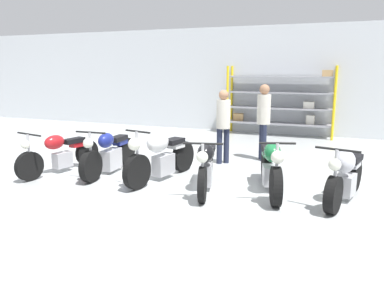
% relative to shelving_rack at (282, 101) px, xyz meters
% --- Properties ---
extents(ground_plane, '(30.00, 30.00, 0.00)m').
position_rel_shelving_rack_xyz_m(ground_plane, '(-0.99, -6.05, -1.14)').
color(ground_plane, '#B2B7B7').
extents(back_wall, '(30.00, 0.08, 3.60)m').
position_rel_shelving_rack_xyz_m(back_wall, '(-0.99, 0.36, 0.66)').
color(back_wall, silver).
rests_on(back_wall, ground_plane).
extents(shelving_rack, '(3.47, 0.63, 2.28)m').
position_rel_shelving_rack_xyz_m(shelving_rack, '(0.00, 0.00, 0.00)').
color(shelving_rack, yellow).
rests_on(shelving_rack, ground_plane).
extents(motorcycle_red, '(0.77, 2.03, 0.94)m').
position_rel_shelving_rack_xyz_m(motorcycle_red, '(-3.77, -6.28, -0.72)').
color(motorcycle_red, black).
rests_on(motorcycle_red, ground_plane).
extents(motorcycle_blue, '(0.65, 2.07, 1.00)m').
position_rel_shelving_rack_xyz_m(motorcycle_blue, '(-2.75, -5.94, -0.72)').
color(motorcycle_blue, black).
rests_on(motorcycle_blue, ground_plane).
extents(motorcycle_white, '(0.72, 2.13, 1.09)m').
position_rel_shelving_rack_xyz_m(motorcycle_white, '(-1.52, -6.01, -0.64)').
color(motorcycle_white, black).
rests_on(motorcycle_white, ground_plane).
extents(motorcycle_black, '(0.77, 1.97, 1.00)m').
position_rel_shelving_rack_xyz_m(motorcycle_black, '(-0.48, -6.25, -0.68)').
color(motorcycle_black, black).
rests_on(motorcycle_black, ground_plane).
extents(motorcycle_green, '(0.82, 2.05, 1.04)m').
position_rel_shelving_rack_xyz_m(motorcycle_green, '(0.64, -5.98, -0.68)').
color(motorcycle_green, black).
rests_on(motorcycle_green, ground_plane).
extents(motorcycle_silver, '(0.80, 1.94, 1.01)m').
position_rel_shelving_rack_xyz_m(motorcycle_silver, '(1.88, -6.01, -0.70)').
color(motorcycle_silver, black).
rests_on(motorcycle_silver, ground_plane).
extents(person_browsing, '(0.43, 0.43, 1.83)m').
position_rel_shelving_rack_xyz_m(person_browsing, '(0.06, -3.62, -0.06)').
color(person_browsing, '#1E2338').
rests_on(person_browsing, ground_plane).
extents(person_near_rack, '(0.45, 0.45, 1.71)m').
position_rel_shelving_rack_xyz_m(person_near_rack, '(-0.75, -4.27, -0.13)').
color(person_near_rack, '#1E2338').
rests_on(person_near_rack, ground_plane).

